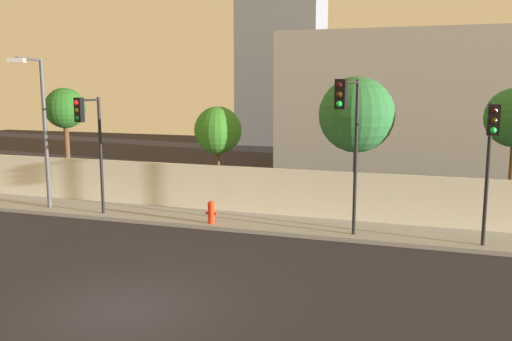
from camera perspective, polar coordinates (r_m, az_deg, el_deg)
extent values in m
plane|color=#242128|center=(13.40, -13.60, -13.92)|extent=(80.00, 80.00, 0.00)
cube|color=gray|center=(20.42, -1.42, -5.41)|extent=(36.00, 2.40, 0.15)
cube|color=silver|center=(21.39, -0.27, -2.06)|extent=(36.00, 0.18, 1.80)
cylinder|color=black|center=(18.30, 10.40, 1.25)|extent=(0.12, 0.12, 5.17)
cylinder|color=black|center=(17.44, 9.79, 9.08)|extent=(0.39, 1.46, 0.08)
cube|color=black|center=(16.76, 8.87, 7.91)|extent=(0.37, 0.27, 0.90)
sphere|color=black|center=(16.64, 8.74, 8.84)|extent=(0.18, 0.18, 0.18)
sphere|color=#33260A|center=(16.64, 8.72, 7.88)|extent=(0.18, 0.18, 0.18)
sphere|color=#19F24C|center=(16.65, 8.69, 6.91)|extent=(0.18, 0.18, 0.18)
cylinder|color=black|center=(18.27, 23.05, -0.49)|extent=(0.12, 0.12, 4.45)
cylinder|color=black|center=(17.61, 23.58, 6.11)|extent=(0.09, 0.91, 0.08)
cube|color=black|center=(17.17, 23.62, 4.88)|extent=(0.34, 0.20, 0.90)
sphere|color=black|center=(17.04, 23.71, 5.76)|extent=(0.18, 0.18, 0.18)
sphere|color=#33260A|center=(17.05, 23.65, 4.82)|extent=(0.18, 0.18, 0.18)
sphere|color=#19F24C|center=(17.07, 23.59, 3.88)|extent=(0.18, 0.18, 0.18)
cylinder|color=black|center=(21.91, -15.93, 1.47)|extent=(0.12, 0.12, 4.53)
cylinder|color=black|center=(21.43, -17.11, 7.07)|extent=(0.29, 0.94, 0.08)
cube|color=black|center=(21.13, -18.03, 6.05)|extent=(0.38, 0.27, 0.90)
sphere|color=red|center=(21.04, -18.31, 6.76)|extent=(0.18, 0.18, 0.18)
sphere|color=#33260A|center=(21.05, -18.27, 6.00)|extent=(0.18, 0.18, 0.18)
sphere|color=black|center=(21.07, -18.23, 5.24)|extent=(0.18, 0.18, 0.18)
cylinder|color=#4C4C51|center=(23.60, -21.18, 3.53)|extent=(0.16, 0.16, 6.01)
cylinder|color=#4C4C51|center=(22.66, -22.65, 10.73)|extent=(0.58, 1.90, 0.10)
cube|color=beige|center=(21.79, -23.78, 10.49)|extent=(0.64, 0.38, 0.16)
cylinder|color=red|center=(19.93, -4.71, -4.59)|extent=(0.24, 0.24, 0.66)
sphere|color=red|center=(19.85, -4.73, -3.55)|extent=(0.26, 0.26, 0.26)
cylinder|color=red|center=(19.99, -5.16, -4.46)|extent=(0.10, 0.09, 0.09)
cylinder|color=red|center=(19.86, -4.26, -4.54)|extent=(0.10, 0.09, 0.09)
cylinder|color=brown|center=(26.38, -19.11, 1.20)|extent=(0.23, 0.23, 3.60)
sphere|color=#266520|center=(26.19, -19.37, 6.19)|extent=(1.82, 1.82, 1.82)
cylinder|color=brown|center=(22.75, -3.96, -0.58)|extent=(0.14, 0.14, 2.75)
sphere|color=#378529|center=(22.51, -4.01, 4.23)|extent=(1.96, 1.96, 1.96)
cylinder|color=brown|center=(21.26, 10.30, -0.72)|extent=(0.16, 0.16, 3.24)
sphere|color=#2B6E36|center=(21.00, 10.49, 5.76)|extent=(2.86, 2.86, 2.86)
cylinder|color=brown|center=(21.22, 25.07, -1.16)|extent=(0.16, 0.16, 3.45)
cube|color=#AAAAAA|center=(34.00, 14.67, 6.95)|extent=(13.87, 6.00, 8.21)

